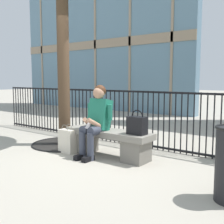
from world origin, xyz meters
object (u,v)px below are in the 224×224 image
at_px(handbag_on_bench, 137,125).
at_px(shopping_bag, 67,141).
at_px(seated_person_with_phone, 96,118).
at_px(stone_bench, 108,141).

bearing_deg(handbag_on_bench, shopping_bag, -168.98).
bearing_deg(seated_person_with_phone, stone_bench, 39.50).
relative_size(stone_bench, seated_person_with_phone, 1.32).
bearing_deg(stone_bench, handbag_on_bench, -0.99).
relative_size(handbag_on_bench, shopping_bag, 0.75).
xyz_separation_m(seated_person_with_phone, handbag_on_bench, (0.74, 0.12, -0.05)).
xyz_separation_m(seated_person_with_phone, shopping_bag, (-0.57, -0.14, -0.44)).
distance_m(stone_bench, shopping_bag, 0.78).
bearing_deg(handbag_on_bench, seated_person_with_phone, -170.84).
height_order(stone_bench, seated_person_with_phone, seated_person_with_phone).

